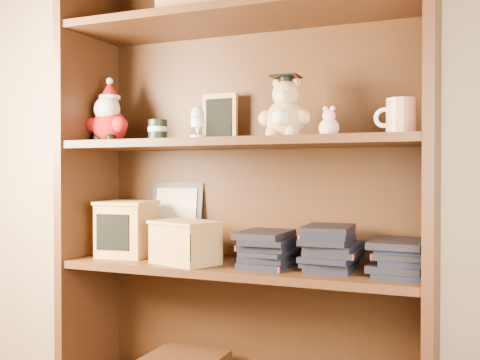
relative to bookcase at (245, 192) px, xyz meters
The scene contains 16 objects.
bookcase is the anchor object (origin of this frame).
shelf_lower 0.25m from the bookcase, 87.06° to the right, with size 1.14×0.33×0.02m.
shelf_upper 0.17m from the bookcase, 87.06° to the right, with size 1.14×0.33×0.02m.
santa_plush 0.56m from the bookcase, behind, with size 0.17×0.12×0.24m.
teachers_tin 0.37m from the bookcase, behind, with size 0.07×0.07×0.07m.
chalkboard_plaque 0.29m from the bookcase, 151.89° to the left, with size 0.13×0.07×0.17m.
egg_cup 0.28m from the bookcase, 131.58° to the right, with size 0.05×0.05×0.10m.
grad_teddy_bear 0.30m from the bookcase, 19.92° to the right, with size 0.16×0.14×0.20m.
pink_figurine 0.36m from the bookcase, ahead, with size 0.06×0.06×0.10m.
teacher_mug 0.55m from the bookcase, ahead, with size 0.12×0.09×0.11m.
certificate_frame 0.33m from the bookcase, 163.97° to the left, with size 0.21×0.05×0.26m.
treats_box 0.45m from the bookcase, behind, with size 0.19×0.19×0.19m.
pencils_box 0.25m from the bookcase, 144.17° to the right, with size 0.25×0.22×0.14m.
book_stack_left 0.21m from the bookcase, 27.60° to the right, with size 0.14×0.20×0.10m.
book_stack_mid 0.35m from the bookcase, ahead, with size 0.14×0.20×0.13m.
book_stack_right 0.54m from the bookcase, ahead, with size 0.14×0.20×0.10m.
Camera 1 is at (0.76, -0.36, 0.85)m, focal length 42.00 mm.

